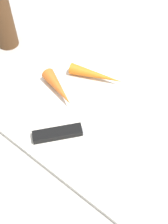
{
  "coord_description": "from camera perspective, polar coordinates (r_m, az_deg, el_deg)",
  "views": [
    {
      "loc": [
        -0.19,
        0.24,
        0.45
      ],
      "look_at": [
        0.0,
        0.0,
        0.01
      ],
      "focal_mm": 43.91,
      "sensor_mm": 36.0,
      "label": 1
    }
  ],
  "objects": [
    {
      "name": "knife",
      "position": [
        0.5,
        -4.03,
        -4.24
      ],
      "size": [
        0.14,
        0.17,
        0.01
      ],
      "rotation": [
        0.0,
        0.0,
        4.02
      ],
      "color": "#B7B7BC",
      "rests_on": "cutting_board"
    },
    {
      "name": "carrot_long",
      "position": [
        0.58,
        2.53,
        7.71
      ],
      "size": [
        0.12,
        0.06,
        0.02
      ],
      "primitive_type": "cone",
      "rotation": [
        0.0,
        1.57,
        3.46
      ],
      "color": "orange",
      "rests_on": "cutting_board"
    },
    {
      "name": "ground_plane",
      "position": [
        0.54,
        -0.0,
        -0.73
      ],
      "size": [
        1.4,
        1.4,
        0.0
      ],
      "primitive_type": "plane",
      "color": "#ADA8A0"
    },
    {
      "name": "cutting_board",
      "position": [
        0.54,
        -0.0,
        -0.37
      ],
      "size": [
        0.36,
        0.26,
        0.01
      ],
      "primitive_type": "cube",
      "color": "silver",
      "rests_on": "ground_plane"
    },
    {
      "name": "carrot_short",
      "position": [
        0.55,
        -5.32,
        4.96
      ],
      "size": [
        0.1,
        0.06,
        0.03
      ],
      "primitive_type": "cone",
      "rotation": [
        0.0,
        1.57,
        2.79
      ],
      "color": "orange",
      "rests_on": "cutting_board"
    },
    {
      "name": "pepper_grinder",
      "position": [
        0.67,
        -16.64,
        17.66
      ],
      "size": [
        0.05,
        0.05,
        0.13
      ],
      "primitive_type": "cylinder",
      "color": "brown",
      "rests_on": "ground_plane"
    }
  ]
}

